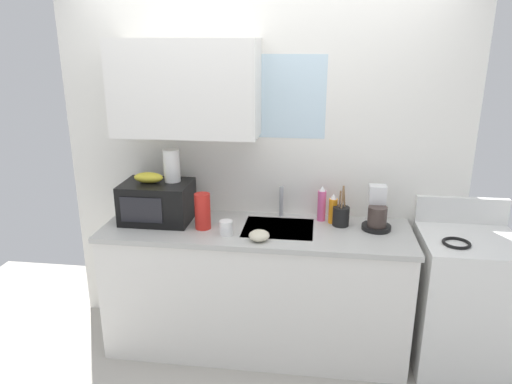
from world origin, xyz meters
TOP-DOWN VIEW (x-y plane):
  - kitchen_wall_assembly at (-0.10, 0.31)m, footprint 2.81×0.42m
  - counter_unit at (0.00, 0.00)m, footprint 2.04×0.63m
  - sink_faucet at (0.15, 0.24)m, footprint 0.03×0.03m
  - stove_range at (1.37, 0.00)m, footprint 0.60×0.60m
  - microwave at (-0.69, 0.05)m, footprint 0.46×0.35m
  - banana_bunch at (-0.74, 0.05)m, footprint 0.20×0.11m
  - paper_towel_roll at (-0.59, 0.10)m, footprint 0.11×0.11m
  - coffee_maker at (0.79, 0.11)m, footprint 0.19×0.21m
  - dish_soap_bottle_pink at (0.43, 0.20)m, footprint 0.06×0.06m
  - dish_soap_bottle_orange at (0.50, 0.16)m, footprint 0.06×0.06m
  - cereal_canister at (-0.35, -0.05)m, footprint 0.10×0.10m
  - mug_white at (-0.17, -0.14)m, footprint 0.08×0.08m
  - utensil_crock at (0.56, 0.12)m, footprint 0.11×0.11m
  - small_bowl at (0.05, -0.20)m, footprint 0.13×0.13m

SIDE VIEW (x-z plane):
  - stove_range at x=1.37m, z-range -0.08..1.00m
  - counter_unit at x=0.00m, z-range 0.01..0.91m
  - small_bowl at x=0.05m, z-range 0.90..0.96m
  - mug_white at x=-0.17m, z-range 0.90..0.99m
  - utensil_crock at x=0.56m, z-range 0.83..1.11m
  - dish_soap_bottle_orange at x=0.50m, z-range 0.89..1.10m
  - coffee_maker at x=0.79m, z-range 0.86..1.14m
  - sink_faucet at x=0.15m, z-range 0.90..1.12m
  - dish_soap_bottle_pink at x=0.43m, z-range 0.89..1.14m
  - cereal_canister at x=-0.35m, z-range 0.90..1.14m
  - microwave at x=-0.69m, z-range 0.90..1.17m
  - banana_bunch at x=-0.74m, z-range 1.17..1.24m
  - paper_towel_roll at x=-0.59m, z-range 1.17..1.39m
  - kitchen_wall_assembly at x=-0.10m, z-range 0.12..2.62m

